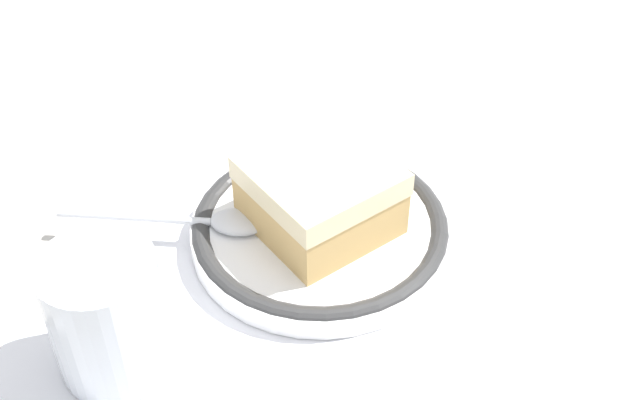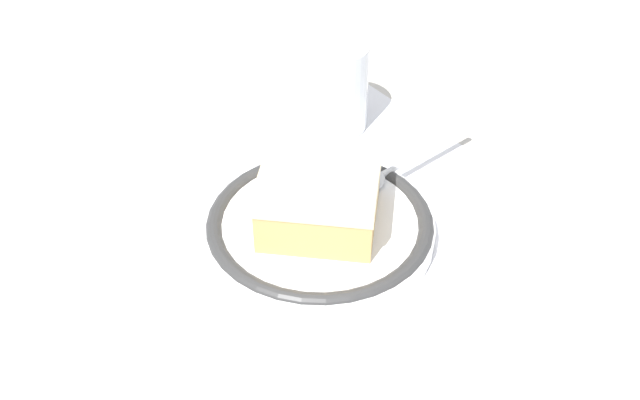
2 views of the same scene
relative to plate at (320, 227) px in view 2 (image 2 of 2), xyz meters
The scene contains 6 objects.
ground_plane 0.04m from the plate, ahead, with size 2.40×2.40×0.00m, color #B7B2A8.
placemat 0.03m from the plate, ahead, with size 0.47×0.34×0.00m, color white.
plate is the anchor object (origin of this frame).
cake_slice 0.03m from the plate, 93.45° to the left, with size 0.12×0.12×0.05m.
spoon 0.07m from the plate, 100.46° to the left, with size 0.03×0.14×0.01m.
cup 0.15m from the plate, 139.53° to the left, with size 0.06×0.06×0.08m.
Camera 2 is at (0.30, -0.25, 0.38)m, focal length 41.71 mm.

